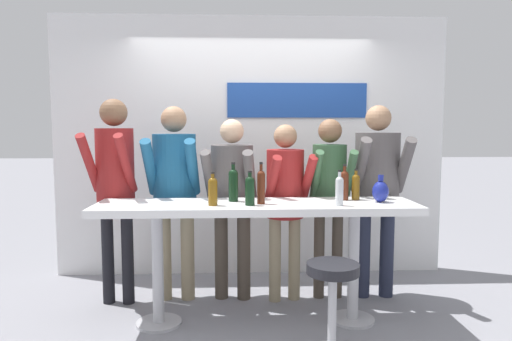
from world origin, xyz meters
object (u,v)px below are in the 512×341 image
object	(u,v)px
wine_bottle_4	(344,184)
wine_bottle_6	(339,189)
wine_bottle_0	(261,185)
wine_bottle_3	(213,190)
person_center_left	(232,190)
wine_bottle_1	(233,183)
wine_bottle_2	(356,185)
wine_bottle_5	(250,189)
person_left	(175,182)
person_center	(285,192)
bar_stool	(332,295)
person_right	(377,180)
person_center_right	(329,187)
tasting_table	(256,221)
person_far_left	(115,176)
decorative_vase	(381,191)

from	to	relation	value
wine_bottle_4	wine_bottle_6	world-z (taller)	wine_bottle_4
wine_bottle_0	wine_bottle_3	xyz separation A→B (m)	(-0.37, -0.06, -0.03)
person_center_left	wine_bottle_6	bearing A→B (deg)	-30.66
wine_bottle_1	wine_bottle_2	distance (m)	1.01
wine_bottle_4	wine_bottle_5	distance (m)	0.81
person_left	person_center	distance (m)	1.00
wine_bottle_4	bar_stool	bearing A→B (deg)	-108.82
wine_bottle_1	wine_bottle_4	bearing A→B (deg)	1.43
person_right	wine_bottle_1	distance (m)	1.38
person_center_right	wine_bottle_0	world-z (taller)	person_center_right
bar_stool	person_left	bearing A→B (deg)	137.37
person_left	person_center_right	world-z (taller)	person_left
tasting_table	wine_bottle_0	bearing A→B (deg)	-49.67
person_left	wine_bottle_2	xyz separation A→B (m)	(1.54, -0.40, 0.01)
bar_stool	person_left	distance (m)	1.76
wine_bottle_2	wine_bottle_3	bearing A→B (deg)	-168.84
person_left	wine_bottle_5	world-z (taller)	person_left
person_center_left	wine_bottle_2	world-z (taller)	person_center_left
person_far_left	person_center_right	size ratio (longest dim) A/B	1.10
person_center_right	wine_bottle_0	bearing A→B (deg)	-139.70
wine_bottle_2	decorative_vase	world-z (taller)	wine_bottle_2
wine_bottle_1	decorative_vase	world-z (taller)	wine_bottle_1
wine_bottle_3	wine_bottle_5	bearing A→B (deg)	-1.10
person_far_left	person_center	xyz separation A→B (m)	(1.50, 0.01, -0.15)
wine_bottle_5	wine_bottle_6	world-z (taller)	wine_bottle_6
wine_bottle_4	wine_bottle_5	xyz separation A→B (m)	(-0.78, -0.22, -0.01)
person_right	wine_bottle_3	distance (m)	1.59
wine_bottle_4	wine_bottle_3	bearing A→B (deg)	-168.55
wine_bottle_2	wine_bottle_4	world-z (taller)	wine_bottle_4
wine_bottle_5	decorative_vase	distance (m)	1.05
wine_bottle_0	wine_bottle_4	xyz separation A→B (m)	(0.69, 0.16, -0.01)
bar_stool	wine_bottle_4	bearing A→B (deg)	71.18
bar_stool	wine_bottle_3	distance (m)	1.16
person_left	wine_bottle_1	size ratio (longest dim) A/B	5.57
wine_bottle_0	person_right	bearing A→B (deg)	27.30
tasting_table	wine_bottle_2	world-z (taller)	wine_bottle_2
tasting_table	decorative_vase	bearing A→B (deg)	-0.23
person_center_right	person_right	xyz separation A→B (m)	(0.44, 0.01, 0.06)
person_center	wine_bottle_0	distance (m)	0.58
person_center	wine_bottle_4	xyz separation A→B (m)	(0.45, -0.35, 0.12)
person_center	wine_bottle_4	bearing A→B (deg)	-48.92
person_center_right	person_right	bearing A→B (deg)	0.42
tasting_table	wine_bottle_2	xyz separation A→B (m)	(0.83, 0.13, 0.27)
decorative_vase	wine_bottle_2	bearing A→B (deg)	140.00
wine_bottle_0	wine_bottle_6	size ratio (longest dim) A/B	1.20
person_center_left	wine_bottle_1	xyz separation A→B (m)	(0.01, -0.43, 0.11)
wine_bottle_0	wine_bottle_3	size ratio (longest dim) A/B	1.27
wine_bottle_2	wine_bottle_6	size ratio (longest dim) A/B	0.93
wine_bottle_6	person_right	bearing A→B (deg)	53.17
wine_bottle_3	wine_bottle_6	size ratio (longest dim) A/B	0.94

